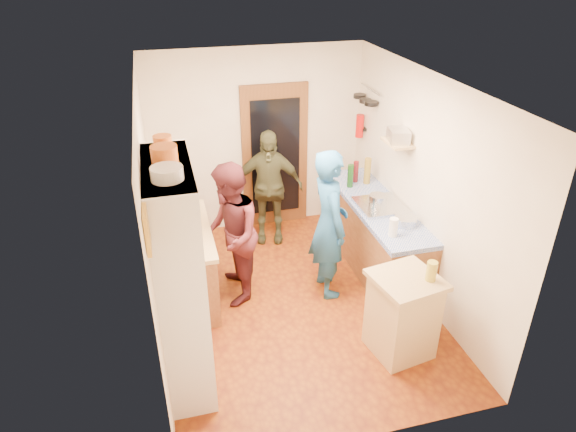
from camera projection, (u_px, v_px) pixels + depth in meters
name	position (u px, v px, depth m)	size (l,w,h in m)	color
floor	(294.00, 301.00, 6.12)	(3.00, 4.00, 0.02)	#8A400C
ceiling	(296.00, 81.00, 4.88)	(3.00, 4.00, 0.02)	silver
wall_back	(257.00, 141.00, 7.21)	(3.00, 0.02, 2.60)	silver
wall_front	(367.00, 322.00, 3.79)	(3.00, 0.02, 2.60)	silver
wall_left	(150.00, 221.00, 5.16)	(0.02, 4.00, 2.60)	silver
wall_right	(423.00, 188.00, 5.84)	(0.02, 4.00, 2.60)	silver
door_frame	(275.00, 157.00, 7.35)	(0.95, 0.06, 2.10)	brown
door_glass	(276.00, 158.00, 7.32)	(0.70, 0.02, 1.70)	black
hutch_body	(179.00, 279.00, 4.62)	(0.40, 1.20, 2.20)	white
hutch_top_shelf	(166.00, 168.00, 4.11)	(0.40, 1.14, 0.04)	white
plate_stack	(167.00, 173.00, 3.84)	(0.25, 0.25, 0.10)	white
orange_pot_a	(165.00, 156.00, 4.05)	(0.21, 0.21, 0.17)	orange
orange_pot_b	(163.00, 144.00, 4.34)	(0.16, 0.16, 0.14)	orange
left_counter_base	(186.00, 265.00, 6.03)	(0.60, 1.40, 0.85)	#915F33
left_counter_top	(182.00, 232.00, 5.81)	(0.64, 1.44, 0.05)	tan
toaster	(189.00, 243.00, 5.38)	(0.23, 0.15, 0.17)	white
kettle	(177.00, 227.00, 5.69)	(0.14, 0.14, 0.16)	white
orange_bowl	(187.00, 217.00, 5.97)	(0.22, 0.22, 0.10)	orange
chopping_board	(180.00, 205.00, 6.33)	(0.30, 0.22, 0.03)	tan
right_counter_base	(374.00, 237.00, 6.61)	(0.60, 2.20, 0.84)	#915F33
right_counter_top	(377.00, 206.00, 6.40)	(0.62, 2.22, 0.06)	#173AA9
hob	(380.00, 206.00, 6.29)	(0.55, 0.58, 0.04)	silver
pot_on_hob	(378.00, 200.00, 6.21)	(0.21, 0.21, 0.14)	silver
bottle_a	(350.00, 176.00, 6.74)	(0.08, 0.08, 0.31)	#143F14
bottle_b	(356.00, 172.00, 6.90)	(0.07, 0.07, 0.29)	#591419
bottle_c	(367.00, 171.00, 6.84)	(0.09, 0.09, 0.36)	olive
paper_towel	(393.00, 227.00, 5.64)	(0.10, 0.10, 0.21)	white
mixing_bowl	(406.00, 221.00, 5.89)	(0.26, 0.26, 0.10)	silver
island_base	(402.00, 317.00, 5.19)	(0.55, 0.55, 0.86)	tan
island_top	(407.00, 280.00, 4.97)	(0.62, 0.62, 0.05)	tan
cutting_board	(400.00, 278.00, 4.99)	(0.35, 0.28, 0.02)	white
oil_jar	(431.00, 271.00, 4.88)	(0.10, 0.10, 0.20)	#AD9E2D
pan_rail	(371.00, 90.00, 6.77)	(0.02, 0.02, 0.65)	silver
pan_hang_a	(371.00, 103.00, 6.67)	(0.18, 0.18, 0.05)	black
pan_hang_b	(365.00, 101.00, 6.85)	(0.16, 0.16, 0.05)	black
pan_hang_c	(360.00, 96.00, 7.01)	(0.17, 0.17, 0.05)	black
wall_shelf	(398.00, 143.00, 6.00)	(0.26, 0.42, 0.03)	tan
radio	(398.00, 135.00, 5.96)	(0.22, 0.30, 0.15)	silver
ext_bracket	(363.00, 129.00, 7.20)	(0.06, 0.10, 0.04)	black
fire_extinguisher	(360.00, 126.00, 7.17)	(0.11, 0.11, 0.32)	red
picture_frame	(147.00, 230.00, 3.49)	(0.03, 0.25, 0.30)	gold
person_hob	(333.00, 225.00, 5.89)	(0.66, 0.43, 1.81)	#205790
person_left	(233.00, 233.00, 5.84)	(0.83, 0.64, 1.70)	#4A1A20
person_back	(269.00, 187.00, 7.01)	(0.95, 0.40, 1.62)	#3B3C25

